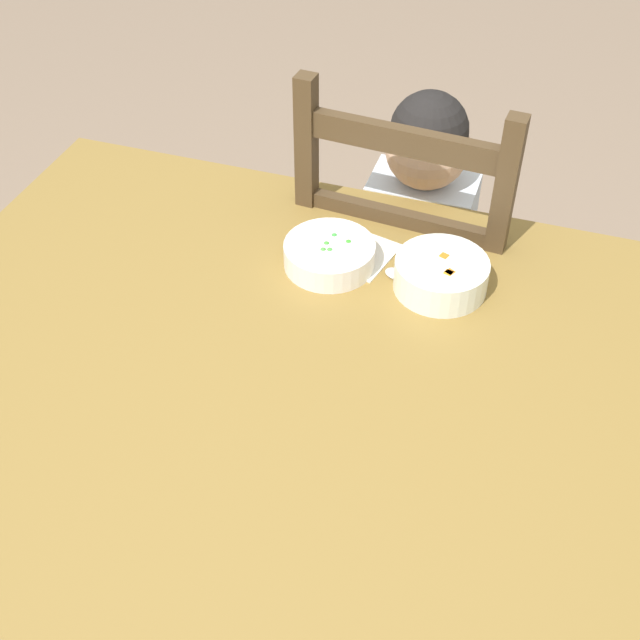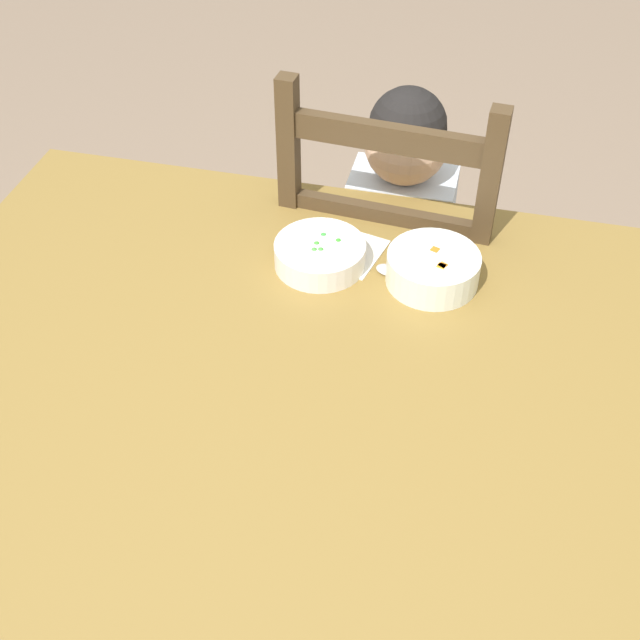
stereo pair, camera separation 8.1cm
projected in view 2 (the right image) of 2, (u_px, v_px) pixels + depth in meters
ground_plane at (287, 612)px, 1.81m from camera, size 8.00×8.00×0.00m
dining_table at (276, 414)px, 1.36m from camera, size 1.31×1.06×0.76m
dining_chair at (391, 289)px, 1.88m from camera, size 0.45×0.45×1.03m
child_figure at (397, 235)px, 1.77m from camera, size 0.32×0.31×0.96m
bowl_of_peas at (320, 254)px, 1.47m from camera, size 0.16×0.16×0.05m
bowl_of_carrots at (433, 268)px, 1.43m from camera, size 0.16×0.16×0.06m
spoon at (398, 274)px, 1.46m from camera, size 0.14×0.06×0.01m
paper_napkin at (342, 250)px, 1.52m from camera, size 0.17×0.16×0.00m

